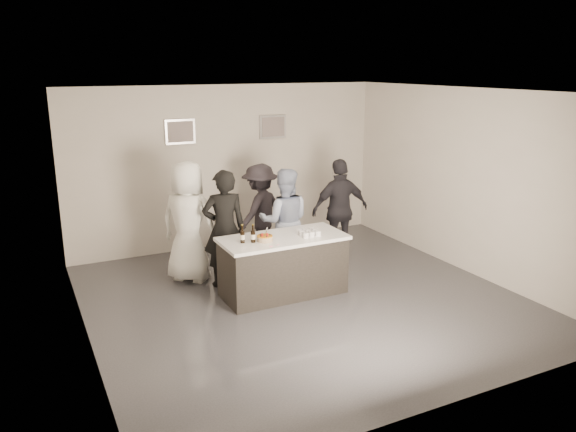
% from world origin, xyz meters
% --- Properties ---
extents(floor, '(6.00, 6.00, 0.00)m').
position_xyz_m(floor, '(0.00, 0.00, 0.00)').
color(floor, '#3D3D42').
rests_on(floor, ground).
extents(ceiling, '(6.00, 6.00, 0.00)m').
position_xyz_m(ceiling, '(0.00, 0.00, 3.00)').
color(ceiling, white).
extents(wall_back, '(6.00, 0.04, 3.00)m').
position_xyz_m(wall_back, '(0.00, 3.00, 1.50)').
color(wall_back, beige).
rests_on(wall_back, ground).
extents(wall_front, '(6.00, 0.04, 3.00)m').
position_xyz_m(wall_front, '(0.00, -3.00, 1.50)').
color(wall_front, beige).
rests_on(wall_front, ground).
extents(wall_left, '(0.04, 6.00, 3.00)m').
position_xyz_m(wall_left, '(-3.00, 0.00, 1.50)').
color(wall_left, beige).
rests_on(wall_left, ground).
extents(wall_right, '(0.04, 6.00, 3.00)m').
position_xyz_m(wall_right, '(3.00, 0.00, 1.50)').
color(wall_right, beige).
rests_on(wall_right, ground).
extents(picture_left, '(0.54, 0.04, 0.44)m').
position_xyz_m(picture_left, '(-0.90, 2.97, 2.20)').
color(picture_left, '#B2B2B7').
rests_on(picture_left, wall_back).
extents(picture_right, '(0.54, 0.04, 0.44)m').
position_xyz_m(picture_right, '(0.90, 2.97, 2.20)').
color(picture_right, '#B2B2B7').
rests_on(picture_right, wall_back).
extents(bar_counter, '(1.86, 0.86, 0.90)m').
position_xyz_m(bar_counter, '(-0.17, 0.31, 0.45)').
color(bar_counter, white).
rests_on(bar_counter, ground).
extents(cake, '(0.23, 0.23, 0.07)m').
position_xyz_m(cake, '(-0.50, 0.24, 0.94)').
color(cake, orange).
rests_on(cake, bar_counter).
extents(beer_bottle_a, '(0.07, 0.07, 0.26)m').
position_xyz_m(beer_bottle_a, '(-0.81, 0.31, 1.03)').
color(beer_bottle_a, black).
rests_on(beer_bottle_a, bar_counter).
extents(beer_bottle_b, '(0.07, 0.07, 0.26)m').
position_xyz_m(beer_bottle_b, '(-0.67, 0.26, 1.03)').
color(beer_bottle_b, black).
rests_on(beer_bottle_b, bar_counter).
extents(tumbler_cluster, '(0.30, 0.30, 0.08)m').
position_xyz_m(tumbler_cluster, '(0.21, 0.23, 0.94)').
color(tumbler_cluster, orange).
rests_on(tumbler_cluster, bar_counter).
extents(candles, '(0.24, 0.08, 0.01)m').
position_xyz_m(candles, '(-0.50, 0.01, 0.90)').
color(candles, pink).
rests_on(candles, bar_counter).
extents(person_main_black, '(0.73, 0.54, 1.84)m').
position_xyz_m(person_main_black, '(-0.82, 1.04, 0.92)').
color(person_main_black, black).
rests_on(person_main_black, ground).
extents(person_main_blue, '(1.04, 0.94, 1.74)m').
position_xyz_m(person_main_blue, '(0.27, 1.17, 0.87)').
color(person_main_blue, '#9AA8CA').
rests_on(person_main_blue, ground).
extents(person_guest_left, '(1.10, 1.10, 1.92)m').
position_xyz_m(person_guest_left, '(-1.25, 1.49, 0.96)').
color(person_guest_left, white).
rests_on(person_guest_left, ground).
extents(person_guest_right, '(1.08, 0.52, 1.79)m').
position_xyz_m(person_guest_right, '(1.42, 1.32, 0.89)').
color(person_guest_right, '#242229').
rests_on(person_guest_right, ground).
extents(person_guest_back, '(1.26, 1.08, 1.69)m').
position_xyz_m(person_guest_back, '(0.19, 1.99, 0.85)').
color(person_guest_back, '#27232A').
rests_on(person_guest_back, ground).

